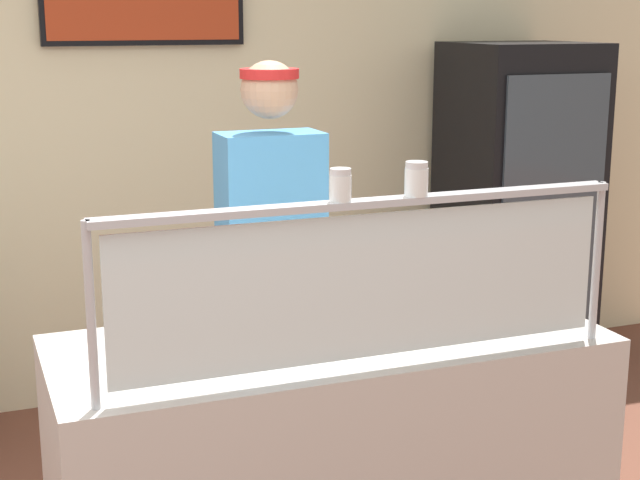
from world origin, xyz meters
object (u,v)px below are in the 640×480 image
parmesan_shaker (340,187)px  pepper_flake_shaker (416,181)px  pizza_server (362,321)px  drink_fridge (516,213)px  pizza_tray (373,324)px  worker_figure (273,264)px

parmesan_shaker → pepper_flake_shaker: 0.22m
pizza_server → parmesan_shaker: (-0.20, -0.30, 0.49)m
pizza_server → pepper_flake_shaker: bearing=-85.9°
drink_fridge → pizza_tray: bearing=-133.8°
worker_figure → drink_fridge: drink_fridge is taller
pizza_tray → drink_fridge: size_ratio=0.24×
worker_figure → drink_fridge: bearing=29.9°
pepper_flake_shaker → worker_figure: worker_figure is taller
pepper_flake_shaker → worker_figure: size_ratio=0.05×
pizza_tray → drink_fridge: drink_fridge is taller
parmesan_shaker → pizza_tray: bearing=52.4°
pizza_server → worker_figure: bearing=94.1°
parmesan_shaker → pepper_flake_shaker: size_ratio=0.94×
pepper_flake_shaker → worker_figure: 1.11m
pizza_tray → parmesan_shaker: (-0.25, -0.32, 0.51)m
parmesan_shaker → drink_fridge: size_ratio=0.05×
pizza_tray → worker_figure: bearing=98.7°
pizza_tray → pizza_server: 0.06m
pizza_tray → pizza_server: bearing=-157.4°
parmesan_shaker → worker_figure: 1.12m
pizza_tray → worker_figure: size_ratio=0.25×
pizza_server → parmesan_shaker: 0.60m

